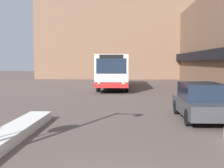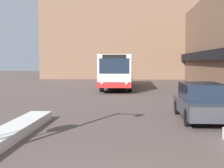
# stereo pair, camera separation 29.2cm
# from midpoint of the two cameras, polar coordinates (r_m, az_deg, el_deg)

# --- Properties ---
(building_backdrop_far) EXTENTS (26.00, 8.00, 18.56)m
(building_backdrop_far) POSITION_cam_midpoint_polar(r_m,az_deg,el_deg) (48.20, 2.39, 12.20)
(building_backdrop_far) COLOR brown
(building_backdrop_far) RESTS_ON ground_plane
(city_bus) EXTENTS (2.59, 11.33, 3.02)m
(city_bus) POSITION_cam_midpoint_polar(r_m,az_deg,el_deg) (28.79, 0.10, 2.54)
(city_bus) COLOR silver
(city_bus) RESTS_ON ground_plane
(parked_car_front) EXTENTS (1.82, 4.46, 1.54)m
(parked_car_front) POSITION_cam_midpoint_polar(r_m,az_deg,el_deg) (13.69, 15.38, -3.07)
(parked_car_front) COLOR #38383D
(parked_car_front) RESTS_ON ground_plane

